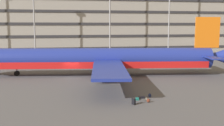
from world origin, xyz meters
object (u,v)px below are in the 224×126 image
suitcase_scuffed (134,101)px  suitcase_orange (137,99)px  backpack_upright (150,95)px  airliner (104,59)px  backpack_small (148,101)px  backpack_navy (146,99)px  suitcase_laid_flat (142,97)px

suitcase_scuffed → suitcase_orange: size_ratio=1.19×
suitcase_orange → backpack_upright: bearing=22.1°
airliner → backpack_small: 17.68m
suitcase_scuffed → backpack_navy: bearing=32.7°
suitcase_laid_flat → backpack_small: (0.19, -1.86, 0.11)m
airliner → suitcase_scuffed: (0.69, -17.85, -2.41)m
backpack_upright → airliner: bearing=102.4°
suitcase_laid_flat → backpack_upright: size_ratio=1.47×
suitcase_scuffed → suitcase_orange: (0.92, 1.87, -0.28)m
airliner → backpack_navy: (2.49, -16.69, -2.60)m
airliner → backpack_navy: size_ratio=95.36×
suitcase_laid_flat → backpack_upright: 1.05m
suitcase_laid_flat → backpack_navy: 1.26m
suitcase_laid_flat → suitcase_scuffed: 2.92m
airliner → backpack_upright: 15.84m
suitcase_scuffed → backpack_upright: size_ratio=1.63×
backpack_upright → suitcase_orange: bearing=-157.9°
backpack_upright → suitcase_scuffed: bearing=-135.9°
suitcase_laid_flat → suitcase_orange: bearing=-143.6°
backpack_navy → suitcase_orange: bearing=141.1°
airliner → backpack_small: size_ratio=88.90×
suitcase_laid_flat → suitcase_orange: 0.89m
suitcase_laid_flat → backpack_navy: bearing=-82.3°
suitcase_orange → suitcase_scuffed: bearing=-116.1°
airliner → suitcase_laid_flat: bearing=-81.4°
backpack_upright → backpack_navy: bearing=-121.1°
suitcase_orange → backpack_upright: backpack_upright is taller
suitcase_laid_flat → suitcase_scuffed: suitcase_scuffed is taller
airliner → suitcase_laid_flat: 15.85m
suitcase_orange → backpack_navy: 1.14m
suitcase_orange → suitcase_laid_flat: bearing=36.4°
backpack_upright → backpack_small: (-0.84, -2.04, -0.02)m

